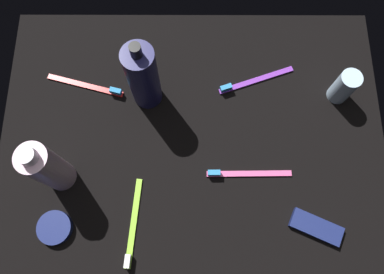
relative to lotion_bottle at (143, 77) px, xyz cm
name	(u,v)px	position (x,y,z in cm)	size (l,w,h in cm)	color
ground_plane	(192,142)	(-10.04, 10.74, -10.03)	(84.00, 64.00, 1.20)	black
lotion_bottle	(143,77)	(0.00, 0.00, 0.00)	(6.43, 6.43, 21.28)	#1E1E50
bodywash_bottle	(47,168)	(17.50, 18.69, -0.65)	(6.01, 6.01, 19.07)	silver
deodorant_stick	(344,87)	(-42.74, -0.23, -4.95)	(4.52, 4.52, 8.96)	silver
toothbrush_pink	(244,173)	(-20.99, 18.03, -8.82)	(18.01, 1.43, 2.10)	#E55999
toothbrush_red	(89,86)	(13.31, -2.07, -8.82)	(17.71, 5.75, 2.10)	red
toothbrush_lime	(132,228)	(2.00, 29.33, -8.82)	(2.82, 18.03, 2.10)	#8CD133
toothbrush_purple	(252,81)	(-23.61, -3.41, -8.82)	(17.38, 7.09, 2.10)	purple
snack_bar_navy	(316,227)	(-35.16, 29.08, -8.68)	(10.40, 4.00, 1.50)	navy
cream_tin_left	(55,228)	(17.70, 29.32, -8.56)	(6.90, 6.90, 1.72)	navy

